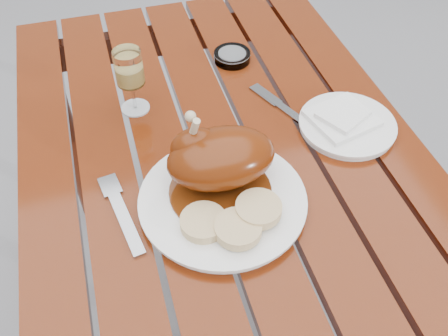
% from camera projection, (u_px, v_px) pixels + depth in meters
% --- Properties ---
extents(ground, '(60.00, 60.00, 0.00)m').
position_uv_depth(ground, '(223.00, 318.00, 1.56)').
color(ground, slate).
rests_on(ground, ground).
extents(table, '(0.80, 1.20, 0.75)m').
position_uv_depth(table, '(223.00, 252.00, 1.29)').
color(table, maroon).
rests_on(table, ground).
extents(dinner_plate, '(0.32, 0.32, 0.02)m').
position_uv_depth(dinner_plate, '(223.00, 201.00, 0.91)').
color(dinner_plate, white).
rests_on(dinner_plate, table).
extents(roast_duck, '(0.20, 0.19, 0.14)m').
position_uv_depth(roast_duck, '(217.00, 158.00, 0.89)').
color(roast_duck, '#4F2009').
rests_on(roast_duck, dinner_plate).
extents(bread_dumplings, '(0.18, 0.11, 0.03)m').
position_uv_depth(bread_dumplings, '(233.00, 220.00, 0.85)').
color(bread_dumplings, beige).
rests_on(bread_dumplings, dinner_plate).
extents(wine_glass, '(0.08, 0.08, 0.15)m').
position_uv_depth(wine_glass, '(131.00, 81.00, 1.04)').
color(wine_glass, '#E7C869').
rests_on(wine_glass, table).
extents(side_plate, '(0.23, 0.23, 0.02)m').
position_uv_depth(side_plate, '(347.00, 125.00, 1.05)').
color(side_plate, white).
rests_on(side_plate, table).
extents(napkin, '(0.15, 0.14, 0.01)m').
position_uv_depth(napkin, '(342.00, 118.00, 1.04)').
color(napkin, white).
rests_on(napkin, side_plate).
extents(ashtray, '(0.10, 0.10, 0.02)m').
position_uv_depth(ashtray, '(232.00, 56.00, 1.21)').
color(ashtray, '#B2B7BC').
rests_on(ashtray, table).
extents(fork, '(0.05, 0.18, 0.01)m').
position_uv_depth(fork, '(123.00, 217.00, 0.89)').
color(fork, gray).
rests_on(fork, table).
extents(knife, '(0.09, 0.18, 0.01)m').
position_uv_depth(knife, '(292.00, 114.00, 1.08)').
color(knife, gray).
rests_on(knife, table).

